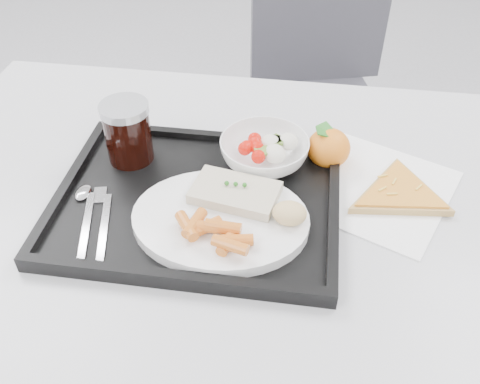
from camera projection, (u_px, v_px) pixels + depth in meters
The scene contains 14 objects.
table at pixel (244, 227), 0.92m from camera, with size 1.20×0.80×0.75m.
chair at pixel (315, 76), 1.62m from camera, with size 0.52×0.52×0.93m.
tray at pixel (198, 202), 0.86m from camera, with size 0.45×0.35×0.03m.
dinner_plate at pixel (220, 220), 0.81m from camera, with size 0.27×0.27×0.02m.
fish_fillet at pixel (235, 192), 0.83m from camera, with size 0.14×0.10×0.03m.
bread_roll at pixel (290, 213), 0.78m from camera, with size 0.06×0.06×0.03m.
salad_bowl at pixel (264, 152), 0.91m from camera, with size 0.15×0.15×0.05m.
cola_glass at pixel (128, 131), 0.90m from camera, with size 0.08×0.08×0.11m.
cutlery at pixel (92, 212), 0.83m from camera, with size 0.10×0.17×0.01m.
napkin at pixel (370, 187), 0.90m from camera, with size 0.33×0.32×0.00m.
tangerine at pixel (329, 148), 0.93m from camera, with size 0.10×0.10×0.07m.
pizza_slice at pixel (400, 193), 0.88m from camera, with size 0.28×0.28×0.02m.
carrot_pile at pixel (214, 232), 0.76m from camera, with size 0.12×0.08×0.03m.
salad_contents at pixel (269, 148), 0.90m from camera, with size 0.10×0.08×0.03m.
Camera 1 is at (0.09, -0.35, 1.34)m, focal length 40.00 mm.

